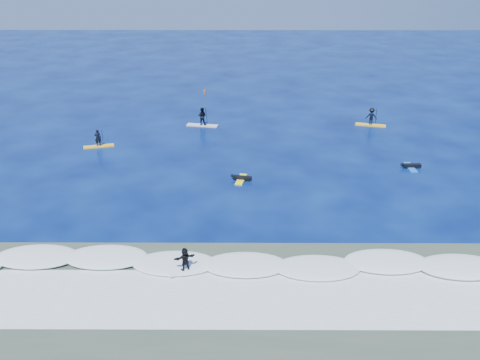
{
  "coord_description": "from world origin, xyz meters",
  "views": [
    {
      "loc": [
        0.82,
        -35.63,
        16.67
      ],
      "look_at": [
        0.65,
        0.62,
        0.6
      ],
      "focal_mm": 40.0,
      "sensor_mm": 36.0,
      "label": 1
    }
  ],
  "objects_px": {
    "sup_paddler_right": "(371,118)",
    "sup_paddler_center": "(202,118)",
    "wave_surfer": "(185,261)",
    "prone_paddler_near": "(241,178)",
    "marker_buoy": "(205,92)",
    "prone_paddler_far": "(411,166)",
    "sup_paddler_left": "(98,141)"
  },
  "relations": [
    {
      "from": "sup_paddler_left",
      "to": "wave_surfer",
      "type": "distance_m",
      "value": 22.28
    },
    {
      "from": "sup_paddler_center",
      "to": "prone_paddler_far",
      "type": "bearing_deg",
      "value": -20.79
    },
    {
      "from": "prone_paddler_far",
      "to": "wave_surfer",
      "type": "relative_size",
      "value": 1.03
    },
    {
      "from": "sup_paddler_right",
      "to": "prone_paddler_far",
      "type": "bearing_deg",
      "value": -70.9
    },
    {
      "from": "sup_paddler_left",
      "to": "sup_paddler_center",
      "type": "xyz_separation_m",
      "value": [
        8.86,
        6.07,
        0.23
      ]
    },
    {
      "from": "prone_paddler_far",
      "to": "sup_paddler_right",
      "type": "bearing_deg",
      "value": 3.33
    },
    {
      "from": "wave_surfer",
      "to": "marker_buoy",
      "type": "height_order",
      "value": "wave_surfer"
    },
    {
      "from": "sup_paddler_right",
      "to": "prone_paddler_near",
      "type": "xyz_separation_m",
      "value": [
        -12.92,
        -13.56,
        -0.66
      ]
    },
    {
      "from": "marker_buoy",
      "to": "sup_paddler_left",
      "type": "bearing_deg",
      "value": -114.04
    },
    {
      "from": "sup_paddler_right",
      "to": "sup_paddler_center",
      "type": "bearing_deg",
      "value": -164.53
    },
    {
      "from": "prone_paddler_far",
      "to": "sup_paddler_center",
      "type": "bearing_deg",
      "value": 57.47
    },
    {
      "from": "sup_paddler_left",
      "to": "sup_paddler_right",
      "type": "bearing_deg",
      "value": -2.23
    },
    {
      "from": "prone_paddler_far",
      "to": "marker_buoy",
      "type": "height_order",
      "value": "marker_buoy"
    },
    {
      "from": "sup_paddler_left",
      "to": "sup_paddler_right",
      "type": "xyz_separation_m",
      "value": [
        25.71,
        6.26,
        0.23
      ]
    },
    {
      "from": "prone_paddler_near",
      "to": "marker_buoy",
      "type": "bearing_deg",
      "value": 21.14
    },
    {
      "from": "prone_paddler_near",
      "to": "marker_buoy",
      "type": "height_order",
      "value": "marker_buoy"
    },
    {
      "from": "sup_paddler_center",
      "to": "prone_paddler_near",
      "type": "xyz_separation_m",
      "value": [
        3.92,
        -13.37,
        -0.67
      ]
    },
    {
      "from": "wave_surfer",
      "to": "marker_buoy",
      "type": "bearing_deg",
      "value": 68.23
    },
    {
      "from": "sup_paddler_left",
      "to": "sup_paddler_center",
      "type": "height_order",
      "value": "sup_paddler_center"
    },
    {
      "from": "sup_paddler_center",
      "to": "marker_buoy",
      "type": "height_order",
      "value": "sup_paddler_center"
    },
    {
      "from": "prone_paddler_near",
      "to": "sup_paddler_center",
      "type": "bearing_deg",
      "value": 27.61
    },
    {
      "from": "sup_paddler_right",
      "to": "wave_surfer",
      "type": "distance_m",
      "value": 30.75
    },
    {
      "from": "wave_surfer",
      "to": "prone_paddler_near",
      "type": "bearing_deg",
      "value": 52.63
    },
    {
      "from": "sup_paddler_center",
      "to": "marker_buoy",
      "type": "xyz_separation_m",
      "value": [
        -0.58,
        12.49,
        -0.56
      ]
    },
    {
      "from": "sup_paddler_right",
      "to": "prone_paddler_near",
      "type": "height_order",
      "value": "sup_paddler_right"
    },
    {
      "from": "marker_buoy",
      "to": "prone_paddler_far",
      "type": "bearing_deg",
      "value": -52.0
    },
    {
      "from": "sup_paddler_center",
      "to": "prone_paddler_near",
      "type": "distance_m",
      "value": 13.95
    },
    {
      "from": "sup_paddler_left",
      "to": "prone_paddler_near",
      "type": "bearing_deg",
      "value": -45.63
    },
    {
      "from": "sup_paddler_right",
      "to": "sup_paddler_left",
      "type": "bearing_deg",
      "value": -151.48
    },
    {
      "from": "sup_paddler_center",
      "to": "prone_paddler_near",
      "type": "height_order",
      "value": "sup_paddler_center"
    },
    {
      "from": "sup_paddler_left",
      "to": "prone_paddler_near",
      "type": "distance_m",
      "value": 14.73
    },
    {
      "from": "prone_paddler_near",
      "to": "wave_surfer",
      "type": "distance_m",
      "value": 13.1
    }
  ]
}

